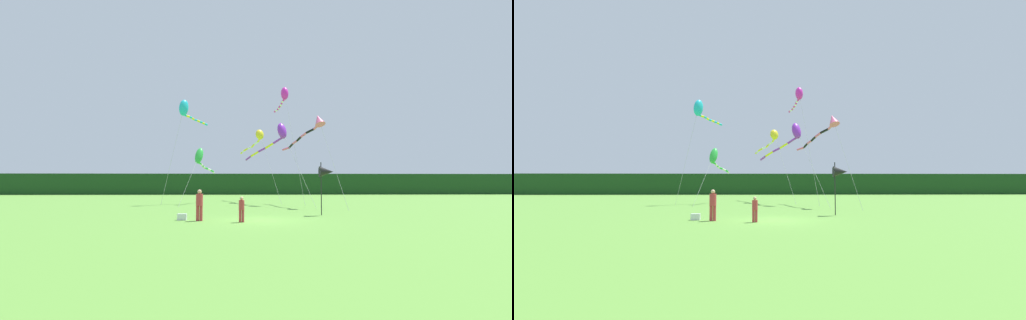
% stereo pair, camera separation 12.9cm
% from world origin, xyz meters
% --- Properties ---
extents(ground_plane, '(120.00, 120.00, 0.00)m').
position_xyz_m(ground_plane, '(0.00, 0.00, 0.00)').
color(ground_plane, '#5B9338').
extents(distant_treeline, '(108.00, 2.94, 3.82)m').
position_xyz_m(distant_treeline, '(0.00, 45.00, 1.91)').
color(distant_treeline, '#193D19').
rests_on(distant_treeline, ground).
extents(person_adult, '(0.37, 0.37, 1.68)m').
position_xyz_m(person_adult, '(-3.26, -0.17, 0.94)').
color(person_adult, '#B23338').
rests_on(person_adult, ground).
extents(person_child, '(0.29, 0.29, 1.33)m').
position_xyz_m(person_child, '(-0.98, -0.88, 0.74)').
color(person_child, '#B23338').
rests_on(person_child, ground).
extents(cooler_box, '(0.50, 0.32, 0.35)m').
position_xyz_m(cooler_box, '(-4.26, 0.26, 0.17)').
color(cooler_box, silver).
rests_on(cooler_box, ground).
extents(banner_flag_pole, '(0.90, 0.70, 3.37)m').
position_xyz_m(banner_flag_pole, '(4.41, 2.93, 2.73)').
color(banner_flag_pole, black).
rests_on(banner_flag_pole, ground).
extents(kite_rainbow, '(3.92, 9.51, 8.06)m').
position_xyz_m(kite_rainbow, '(5.20, 10.55, 7.11)').
color(kite_rainbow, '#B2B2B2').
rests_on(kite_rainbow, ground).
extents(kite_magenta, '(2.16, 7.36, 12.13)m').
position_xyz_m(kite_magenta, '(3.27, 16.07, 11.21)').
color(kite_magenta, '#B2B2B2').
rests_on(kite_magenta, ground).
extents(kite_purple, '(5.74, 9.76, 7.90)m').
position_xyz_m(kite_purple, '(2.36, 13.63, 6.68)').
color(kite_purple, '#B2B2B2').
rests_on(kite_purple, ground).
extents(kite_green, '(2.45, 7.71, 5.67)m').
position_xyz_m(kite_green, '(-5.25, 15.19, 4.56)').
color(kite_green, '#B2B2B2').
rests_on(kite_green, ground).
extents(kite_yellow, '(4.12, 9.41, 8.02)m').
position_xyz_m(kite_yellow, '(0.58, 18.59, 7.08)').
color(kite_yellow, '#B2B2B2').
rests_on(kite_yellow, ground).
extents(kite_cyan, '(3.84, 4.02, 10.37)m').
position_xyz_m(kite_cyan, '(-6.75, 14.74, 9.37)').
color(kite_cyan, '#B2B2B2').
rests_on(kite_cyan, ground).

